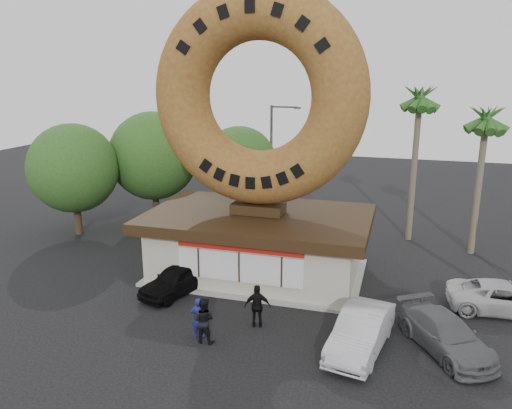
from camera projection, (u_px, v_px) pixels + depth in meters
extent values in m
plane|color=black|center=(217.00, 328.00, 20.50)|extent=(90.00, 90.00, 0.00)
cube|color=#BCB6A0|center=(258.00, 246.00, 25.66)|extent=(10.00, 6.00, 3.00)
cube|color=#999993|center=(258.00, 272.00, 26.03)|extent=(10.60, 6.60, 0.15)
cube|color=#3F3F3F|center=(258.00, 218.00, 25.26)|extent=(10.00, 6.00, 0.10)
cube|color=black|center=(258.00, 219.00, 25.28)|extent=(11.20, 7.20, 0.55)
cube|color=silver|center=(239.00, 267.00, 22.83)|extent=(6.00, 0.12, 1.40)
cube|color=#B61B0F|center=(239.00, 247.00, 22.55)|extent=(6.00, 0.10, 0.45)
cube|color=black|center=(258.00, 208.00, 25.13)|extent=(2.60, 1.40, 0.50)
torus|color=olive|center=(258.00, 97.00, 23.71)|extent=(10.49, 2.67, 10.49)
cylinder|color=#473321|center=(156.00, 198.00, 34.73)|extent=(0.44, 0.44, 3.30)
sphere|color=#234C1B|center=(154.00, 156.00, 33.95)|extent=(6.00, 6.00, 6.00)
cylinder|color=#473321|center=(240.00, 200.00, 35.12)|extent=(0.44, 0.44, 2.86)
sphere|color=#234C1B|center=(239.00, 164.00, 34.44)|extent=(5.20, 5.20, 5.20)
cylinder|color=#473321|center=(77.00, 211.00, 32.02)|extent=(0.44, 0.44, 3.08)
sphere|color=#234C1B|center=(73.00, 168.00, 31.30)|extent=(5.60, 5.60, 5.60)
cylinder|color=#726651|center=(414.00, 169.00, 30.22)|extent=(0.36, 0.36, 9.00)
cylinder|color=#726651|center=(479.00, 186.00, 27.99)|extent=(0.36, 0.36, 8.00)
cylinder|color=#59595E|center=(271.00, 163.00, 34.82)|extent=(0.18, 0.18, 8.00)
cylinder|color=#59595E|center=(284.00, 107.00, 33.57)|extent=(1.80, 0.12, 0.12)
cube|color=#59595E|center=(298.00, 108.00, 33.33)|extent=(0.45, 0.20, 0.12)
imported|color=navy|center=(199.00, 318.00, 19.62)|extent=(0.70, 0.55, 1.68)
imported|color=black|center=(204.00, 320.00, 19.28)|extent=(0.89, 0.70, 1.83)
imported|color=black|center=(258.00, 306.00, 20.43)|extent=(1.15, 0.70, 1.84)
imported|color=black|center=(177.00, 279.00, 23.63)|extent=(2.90, 4.34, 1.37)
imported|color=#B8B8BD|center=(361.00, 331.00, 18.77)|extent=(2.41, 4.83, 1.52)
imported|color=#5B5D60|center=(446.00, 334.00, 18.74)|extent=(4.00, 4.89, 1.33)
imported|color=beige|center=(505.00, 298.00, 21.76)|extent=(4.95, 2.55, 1.34)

